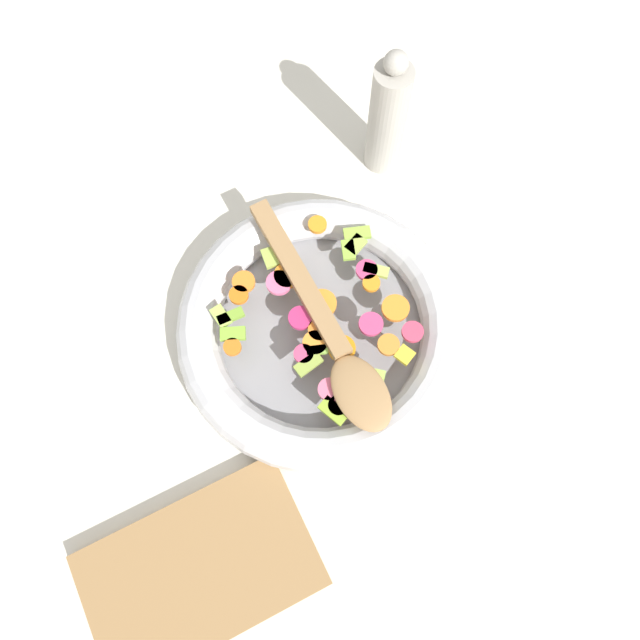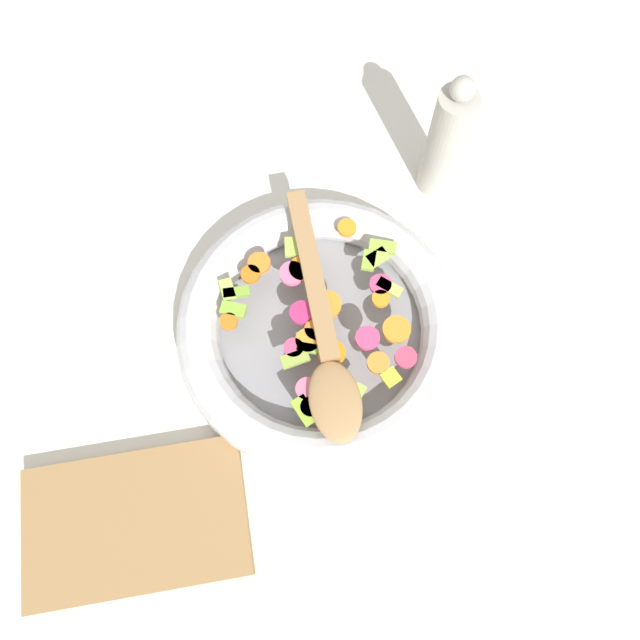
% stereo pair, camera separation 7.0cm
% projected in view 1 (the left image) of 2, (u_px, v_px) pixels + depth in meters
% --- Properties ---
extents(ground_plane, '(4.00, 4.00, 0.00)m').
position_uv_depth(ground_plane, '(320.00, 334.00, 0.75)').
color(ground_plane, silver).
extents(skillet, '(0.34, 0.34, 0.05)m').
position_uv_depth(skillet, '(320.00, 328.00, 0.73)').
color(skillet, gray).
rests_on(skillet, ground_plane).
extents(chopped_vegetables, '(0.22, 0.25, 0.01)m').
position_uv_depth(chopped_vegetables, '(325.00, 318.00, 0.70)').
color(chopped_vegetables, orange).
rests_on(chopped_vegetables, skillet).
extents(wooden_spoon, '(0.06, 0.30, 0.01)m').
position_uv_depth(wooden_spoon, '(331.00, 335.00, 0.68)').
color(wooden_spoon, '#A87F51').
rests_on(wooden_spoon, chopped_vegetables).
extents(pepper_mill, '(0.05, 0.05, 0.19)m').
position_uv_depth(pepper_mill, '(387.00, 117.00, 0.75)').
color(pepper_mill, '#B2ADA3').
rests_on(pepper_mill, ground_plane).
extents(cutting_board, '(0.24, 0.15, 0.02)m').
position_uv_depth(cutting_board, '(200.00, 570.00, 0.65)').
color(cutting_board, '#9E7547').
rests_on(cutting_board, ground_plane).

